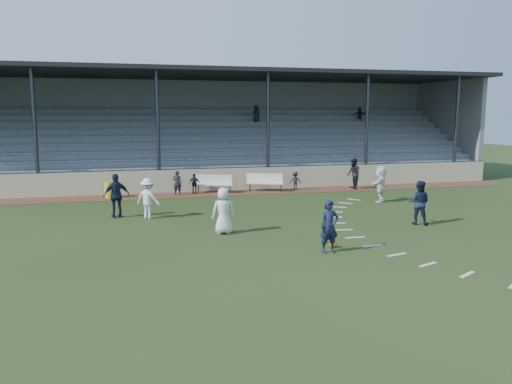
% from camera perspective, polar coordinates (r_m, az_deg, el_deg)
% --- Properties ---
extents(ground, '(90.00, 90.00, 0.00)m').
position_cam_1_polar(ground, '(16.36, 2.17, -5.82)').
color(ground, '#233415').
rests_on(ground, ground).
extents(cinder_track, '(34.00, 2.00, 0.02)m').
position_cam_1_polar(cinder_track, '(26.39, -4.28, -0.16)').
color(cinder_track, '#512E20').
rests_on(cinder_track, ground).
extents(retaining_wall, '(34.00, 0.18, 1.20)m').
position_cam_1_polar(retaining_wall, '(27.33, -4.68, 1.39)').
color(retaining_wall, '#C3B996').
rests_on(retaining_wall, ground).
extents(bench_left, '(2.02, 1.12, 0.95)m').
position_cam_1_polar(bench_left, '(26.59, -4.85, 1.15)').
color(bench_left, silver).
rests_on(bench_left, cinder_track).
extents(bench_right, '(1.99, 1.23, 0.95)m').
position_cam_1_polar(bench_right, '(27.05, 1.02, 1.31)').
color(bench_right, silver).
rests_on(bench_right, cinder_track).
extents(trash_bin, '(0.50, 0.50, 0.80)m').
position_cam_1_polar(trash_bin, '(25.93, -16.38, 0.26)').
color(trash_bin, gold).
rests_on(trash_bin, cinder_track).
extents(football, '(0.24, 0.24, 0.24)m').
position_cam_1_polar(football, '(15.94, 8.83, -5.88)').
color(football, orange).
rests_on(football, ground).
extents(player_white_lead, '(0.81, 0.54, 1.63)m').
position_cam_1_polar(player_white_lead, '(17.45, -3.73, -2.15)').
color(player_white_lead, silver).
rests_on(player_white_lead, ground).
extents(player_navy_lead, '(0.59, 0.39, 1.61)m').
position_cam_1_polar(player_navy_lead, '(15.19, 8.38, -3.94)').
color(player_navy_lead, '#121A33').
rests_on(player_navy_lead, ground).
extents(player_navy_mid, '(1.03, 1.00, 1.67)m').
position_cam_1_polar(player_navy_mid, '(19.88, 18.13, -1.16)').
color(player_navy_mid, '#121A33').
rests_on(player_navy_mid, ground).
extents(player_white_wing, '(1.21, 1.10, 1.63)m').
position_cam_1_polar(player_white_wing, '(20.43, -12.23, -0.72)').
color(player_white_wing, silver).
rests_on(player_white_wing, ground).
extents(player_navy_wing, '(1.12, 0.68, 1.79)m').
position_cam_1_polar(player_navy_wing, '(20.92, -15.65, -0.40)').
color(player_navy_wing, '#121A33').
rests_on(player_navy_wing, ground).
extents(player_white_back, '(1.46, 1.52, 1.73)m').
position_cam_1_polar(player_white_back, '(24.50, 14.06, 0.91)').
color(player_white_back, silver).
rests_on(player_white_back, ground).
extents(official, '(0.74, 0.90, 1.73)m').
position_cam_1_polar(official, '(28.23, 11.08, 2.08)').
color(official, black).
rests_on(official, cinder_track).
extents(sub_left_near, '(0.53, 0.43, 1.26)m').
position_cam_1_polar(sub_left_near, '(26.04, -8.99, 1.05)').
color(sub_left_near, black).
rests_on(sub_left_near, cinder_track).
extents(sub_left_far, '(0.66, 0.42, 1.05)m').
position_cam_1_polar(sub_left_far, '(26.34, -7.03, 0.96)').
color(sub_left_far, black).
rests_on(sub_left_far, cinder_track).
extents(sub_right, '(0.71, 0.49, 1.00)m').
position_cam_1_polar(sub_right, '(27.60, 4.50, 1.30)').
color(sub_right, black).
rests_on(sub_right, cinder_track).
extents(grandstand, '(34.60, 9.00, 6.61)m').
position_cam_1_polar(grandstand, '(31.81, -6.14, 5.33)').
color(grandstand, gray).
rests_on(grandstand, ground).
extents(penalty_arc, '(3.89, 14.63, 0.01)m').
position_cam_1_polar(penalty_arc, '(17.93, 14.95, -4.79)').
color(penalty_arc, silver).
rests_on(penalty_arc, ground).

